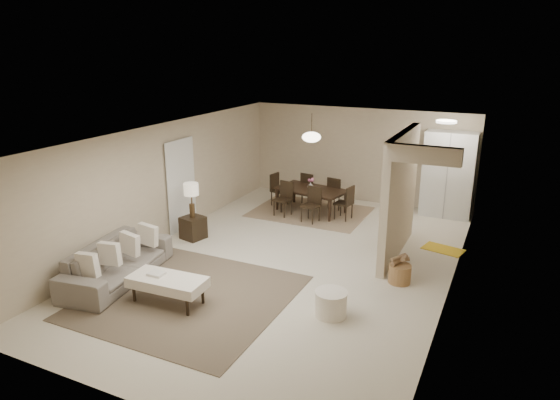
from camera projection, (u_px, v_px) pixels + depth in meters
The scene contains 22 objects.
floor at pixel (289, 261), 9.80m from camera, with size 9.00×9.00×0.00m, color beige.
ceiling at pixel (290, 135), 9.06m from camera, with size 9.00×9.00×0.00m, color white.
back_wall at pixel (359, 155), 13.30m from camera, with size 6.00×6.00×0.00m, color #BCA88E.
left_wall at pixel (162, 182), 10.66m from camera, with size 9.00×9.00×0.00m, color #BCA88E.
right_wall at pixel (456, 224), 8.19m from camera, with size 9.00×9.00×0.00m, color #BCA88E.
partition at pixel (400, 195), 9.76m from camera, with size 0.15×2.50×2.50m, color #BCA88E.
doorway at pixel (181, 186), 11.23m from camera, with size 0.04×0.90×2.04m, color black.
pantry_cabinet at pixel (448, 175), 12.10m from camera, with size 1.20×0.55×2.10m, color silver.
flush_light at pixel (446, 122), 10.88m from camera, with size 0.44×0.44×0.05m, color white.
living_rug at pixel (190, 297), 8.39m from camera, with size 3.20×3.20×0.01m, color brown.
sofa at pixel (117, 262), 8.92m from camera, with size 0.92×2.36×0.69m, color slate.
ottoman_bench at pixel (167, 282), 8.10m from camera, with size 1.31×0.65×0.46m.
side_table at pixel (193, 228), 10.88m from camera, with size 0.45×0.45×0.49m, color black.
table_lamp at pixel (191, 192), 10.64m from camera, with size 0.32×0.32×0.76m.
round_pouf at pixel (331, 304), 7.77m from camera, with size 0.52×0.52×0.40m, color silver.
wicker_basket at pixel (400, 274), 8.86m from camera, with size 0.40×0.40×0.34m, color brown.
dining_rug at pixel (310, 212), 12.68m from camera, with size 2.80×2.10×0.01m, color #846B52.
dining_table at pixel (310, 201), 12.59m from camera, with size 1.73×0.96×0.61m, color black.
dining_chairs at pixel (310, 196), 12.55m from camera, with size 2.31×1.83×0.85m.
vase at pixel (311, 186), 12.47m from camera, with size 0.16×0.16×0.17m, color silver.
yellow_mat at pixel (443, 249), 10.34m from camera, with size 0.80×0.49×0.01m, color gold.
pendant_light at pixel (311, 137), 12.11m from camera, with size 0.46×0.46×0.71m.
Camera 1 is at (3.71, -8.20, 4.05)m, focal length 32.00 mm.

